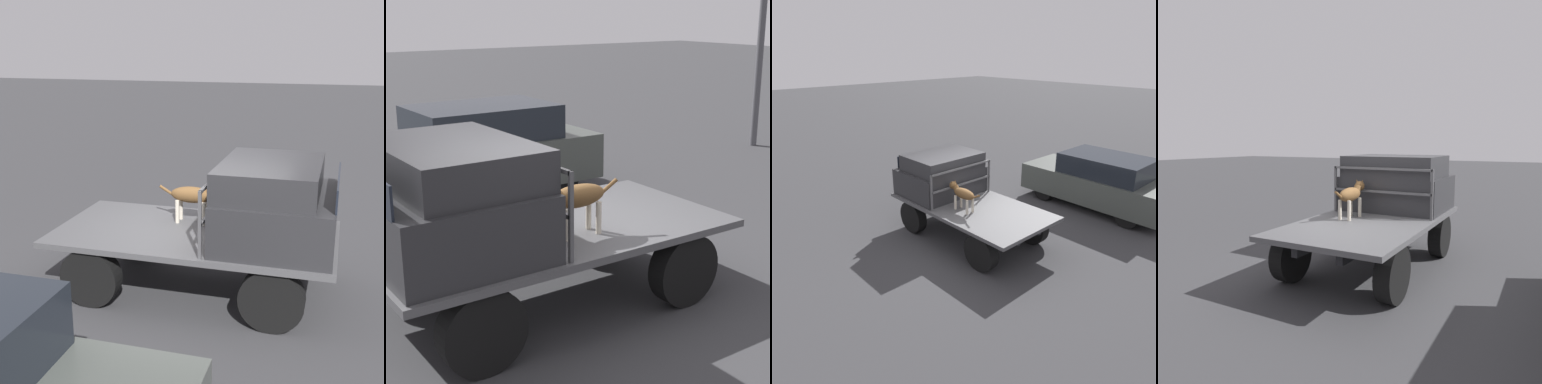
# 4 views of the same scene
# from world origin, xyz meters

# --- Properties ---
(ground_plane) EXTENTS (80.00, 80.00, 0.00)m
(ground_plane) POSITION_xyz_m (0.00, 0.00, 0.00)
(ground_plane) COLOR #38383A
(flatbed_truck) EXTENTS (3.91, 2.04, 0.87)m
(flatbed_truck) POSITION_xyz_m (0.00, 0.00, 0.63)
(flatbed_truck) COLOR black
(flatbed_truck) RESTS_ON ground
(truck_cab) EXTENTS (1.52, 1.92, 1.06)m
(truck_cab) POSITION_xyz_m (1.11, 0.00, 1.38)
(truck_cab) COLOR #28282B
(truck_cab) RESTS_ON flatbed_truck
(truck_headboard) EXTENTS (0.04, 1.92, 0.87)m
(truck_headboard) POSITION_xyz_m (0.32, 0.00, 1.45)
(truck_headboard) COLOR #4C4C4F
(truck_headboard) RESTS_ON flatbed_truck
(dog) EXTENTS (1.00, 0.24, 0.66)m
(dog) POSITION_xyz_m (-0.09, 0.37, 1.29)
(dog) COLOR beige
(dog) RESTS_ON flatbed_truck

